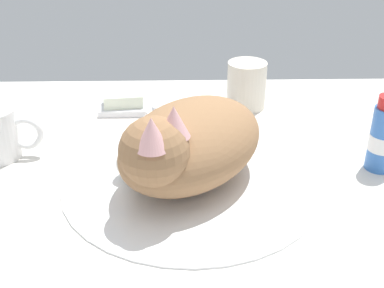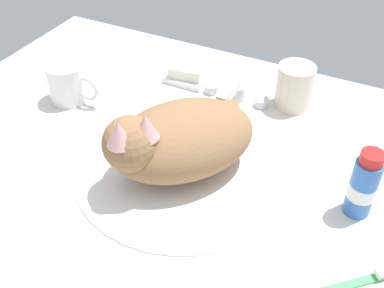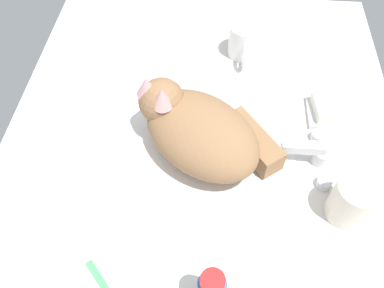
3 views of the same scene
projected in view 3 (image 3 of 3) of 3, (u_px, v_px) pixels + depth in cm
name	position (u px, v px, depth cm)	size (l,w,h in cm)	color
ground_plane	(201.00, 158.00, 80.41)	(110.00, 82.50, 3.00)	silver
sink_basin	(201.00, 152.00, 78.95)	(37.68, 37.68, 0.63)	white
faucet	(316.00, 154.00, 76.29)	(14.00, 10.10, 5.29)	silver
cat	(198.00, 129.00, 74.38)	(28.28, 30.89, 14.79)	#936B47
coffee_mug	(245.00, 41.00, 93.51)	(11.67, 7.69, 8.13)	white
rinse_cup	(352.00, 201.00, 67.84)	(7.39, 7.39, 8.95)	silver
soap_dish	(322.00, 113.00, 84.77)	(9.00, 6.40, 1.20)	white
soap_bar	(324.00, 107.00, 83.34)	(7.27, 4.38, 2.34)	silver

